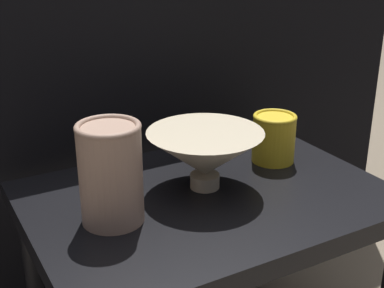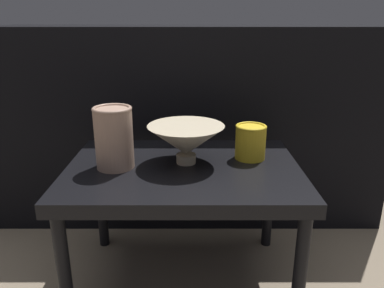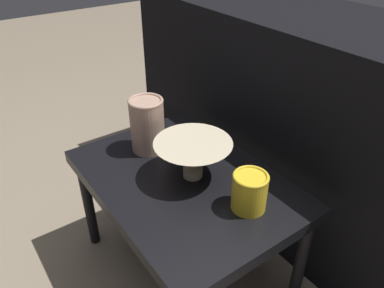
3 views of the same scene
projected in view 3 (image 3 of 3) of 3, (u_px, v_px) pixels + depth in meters
The scene contains 6 objects.
ground_plane at pixel (186, 268), 1.34m from camera, with size 8.00×8.00×0.00m, color #7F705B.
table at pixel (185, 189), 1.14m from camera, with size 0.69×0.49×0.41m.
couch_backdrop at pixel (309, 125), 1.40m from camera, with size 1.60×0.50×0.80m.
bowl at pixel (193, 156), 1.09m from camera, with size 0.23×0.23×0.12m.
vase_textured_left at pixel (147, 124), 1.20m from camera, with size 0.11×0.11×0.18m.
vase_colorful_right at pixel (250, 191), 0.98m from camera, with size 0.10×0.10×0.11m.
Camera 3 is at (0.74, -0.50, 1.09)m, focal length 35.00 mm.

